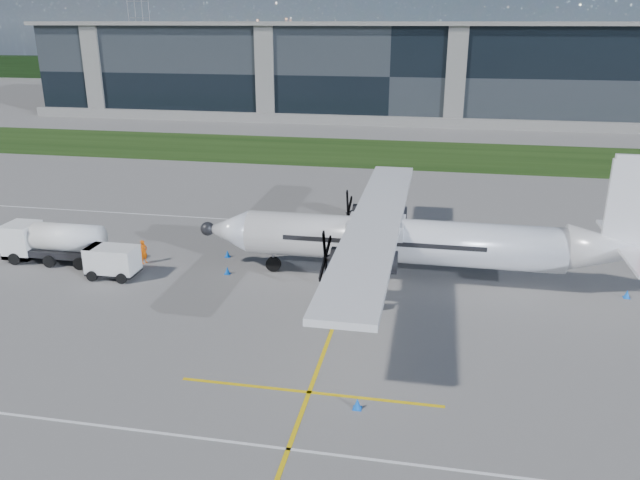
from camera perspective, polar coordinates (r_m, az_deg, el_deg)
name	(u,v)px	position (r m, az deg, el deg)	size (l,w,h in m)	color
ground	(365,167)	(71.77, 4.17, 6.70)	(400.00, 400.00, 0.00)	slate
grass_strip	(373,153)	(79.55, 4.86, 7.96)	(400.00, 18.00, 0.04)	black
terminal_building	(395,72)	(110.16, 6.84, 15.01)	(120.00, 20.00, 15.00)	black
tree_line	(411,72)	(170.23, 8.36, 14.94)	(400.00, 6.00, 6.00)	black
pylon_west	(140,23)	(199.96, -16.17, 18.50)	(9.00, 4.60, 30.00)	gray
yellow_taxiway_centerline	(356,263)	(42.87, 3.36, -2.15)	(0.20, 70.00, 0.01)	yellow
turboprop_aircraft	(419,216)	(38.89, 9.00, 2.15)	(28.02, 29.05, 8.72)	white
fuel_tanker_truck	(48,242)	(46.69, -23.62, -0.17)	(7.42, 2.41, 2.78)	white
baggage_tug	(113,262)	(42.44, -18.42, -1.93)	(3.39, 2.04, 2.04)	silver
ground_crew_person	(144,250)	(44.22, -15.83, -0.90)	(0.77, 0.55, 1.90)	#F25907
safety_cone_portwing	(357,404)	(27.66, 3.43, -14.71)	(0.36, 0.36, 0.50)	blue
safety_cone_nose_stbd	(228,254)	(44.37, -8.45, -1.24)	(0.36, 0.36, 0.50)	blue
safety_cone_nose_port	(227,270)	(41.44, -8.47, -2.76)	(0.36, 0.36, 0.50)	blue
safety_cone_stbdwing	(392,213)	(53.44, 6.63, 2.44)	(0.36, 0.36, 0.50)	blue
safety_cone_tail	(627,294)	(41.82, 26.26, -4.45)	(0.36, 0.36, 0.50)	blue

